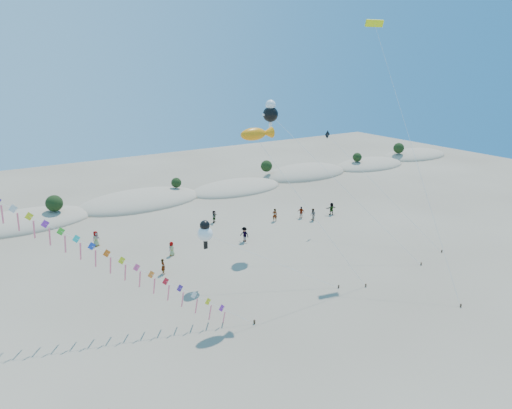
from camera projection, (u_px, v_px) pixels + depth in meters
The scene contains 9 objects.
ground at pixel (352, 379), 28.56m from camera, with size 160.00×160.00×0.00m, color #7B6B55.
dune_ridge at pixel (147, 201), 65.40m from camera, with size 145.30×11.49×5.57m.
kite_train at pixel (55, 229), 31.97m from camera, with size 24.15×14.73×16.47m.
fish_kite at pixel (257, 134), 35.14m from camera, with size 10.73×5.39×15.11m.
cartoon_kite_low at pixel (205, 232), 39.62m from camera, with size 10.77×8.33×6.38m.
cartoon_kite_high at pixel (271, 113), 47.04m from camera, with size 10.49×15.43×16.35m.
parafoil_kite at pixel (377, 31), 42.87m from camera, with size 3.68×15.59×24.32m.
dark_kite at pixel (358, 166), 51.57m from camera, with size 5.64×14.51×12.25m.
beachgoers at pixel (247, 224), 53.97m from camera, with size 31.71×11.50×1.81m.
Camera 1 is at (-17.91, -16.49, 20.02)m, focal length 30.00 mm.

